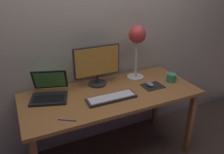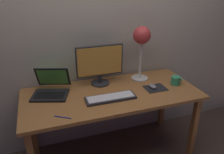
# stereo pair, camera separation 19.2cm
# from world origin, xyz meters

# --- Properties ---
(back_wall) EXTENTS (4.80, 0.06, 2.60)m
(back_wall) POSITION_xyz_m (0.00, 0.40, 1.30)
(back_wall) COLOR #B2A893
(back_wall) RESTS_ON ground
(desk) EXTENTS (1.60, 0.70, 0.74)m
(desk) POSITION_xyz_m (0.00, 0.00, 0.66)
(desk) COLOR #935B2D
(desk) RESTS_ON ground
(monitor) EXTENTS (0.46, 0.18, 0.39)m
(monitor) POSITION_xyz_m (-0.05, 0.21, 0.96)
(monitor) COLOR #28282B
(monitor) RESTS_ON desk
(keyboard_main) EXTENTS (0.44, 0.14, 0.03)m
(keyboard_main) POSITION_xyz_m (-0.05, -0.11, 0.75)
(keyboard_main) COLOR #28282B
(keyboard_main) RESTS_ON desk
(laptop) EXTENTS (0.39, 0.39, 0.22)m
(laptop) POSITION_xyz_m (-0.51, 0.18, 0.80)
(laptop) COLOR black
(laptop) RESTS_ON desk
(desk_lamp) EXTENTS (0.17, 0.17, 0.54)m
(desk_lamp) POSITION_xyz_m (0.37, 0.19, 1.15)
(desk_lamp) COLOR beige
(desk_lamp) RESTS_ON desk
(mousepad) EXTENTS (0.20, 0.16, 0.00)m
(mousepad) POSITION_xyz_m (0.42, -0.05, 0.74)
(mousepad) COLOR black
(mousepad) RESTS_ON desk
(mouse) EXTENTS (0.06, 0.10, 0.03)m
(mouse) POSITION_xyz_m (0.40, -0.04, 0.76)
(mouse) COLOR slate
(mouse) RESTS_ON mousepad
(coffee_mug) EXTENTS (0.12, 0.09, 0.08)m
(coffee_mug) POSITION_xyz_m (0.65, -0.04, 0.78)
(coffee_mug) COLOR #339966
(coffee_mug) RESTS_ON desk
(pen) EXTENTS (0.12, 0.08, 0.01)m
(pen) POSITION_xyz_m (-0.48, -0.26, 0.74)
(pen) COLOR #2633A5
(pen) RESTS_ON desk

